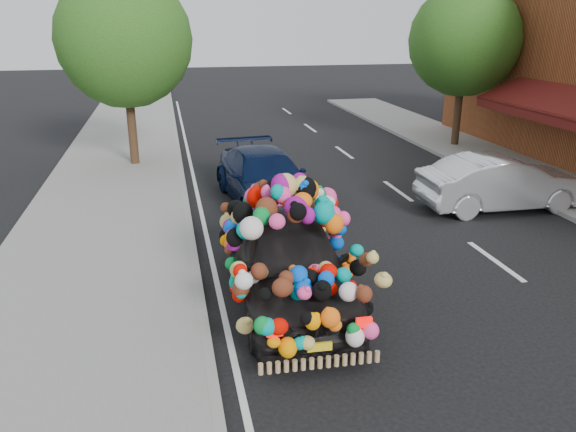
{
  "coord_description": "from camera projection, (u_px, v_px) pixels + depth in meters",
  "views": [
    {
      "loc": [
        -2.71,
        -9.27,
        4.62
      ],
      "look_at": [
        -0.68,
        0.06,
        1.26
      ],
      "focal_mm": 35.0,
      "sensor_mm": 36.0,
      "label": 1
    }
  ],
  "objects": [
    {
      "name": "silver_hatchback",
      "position": [
        502.0,
        183.0,
        14.24
      ],
      "size": [
        4.25,
        1.57,
        1.39
      ],
      "primitive_type": "imported",
      "rotation": [
        0.0,
        0.0,
        1.55
      ],
      "color": "silver",
      "rests_on": "ground"
    },
    {
      "name": "tree_far_b",
      "position": [
        465.0,
        41.0,
        20.16
      ],
      "size": [
        4.0,
        4.0,
        5.9
      ],
      "color": "#332114",
      "rests_on": "ground"
    },
    {
      "name": "plush_art_car",
      "position": [
        289.0,
        241.0,
        9.38
      ],
      "size": [
        2.3,
        4.72,
        2.17
      ],
      "rotation": [
        0.0,
        0.0,
        -0.03
      ],
      "color": "black",
      "rests_on": "ground"
    },
    {
      "name": "tree_near_sidewalk",
      "position": [
        124.0,
        40.0,
        17.28
      ],
      "size": [
        4.2,
        4.2,
        6.13
      ],
      "color": "#332114",
      "rests_on": "ground"
    },
    {
      "name": "ground",
      "position": [
        324.0,
        277.0,
        10.62
      ],
      "size": [
        100.0,
        100.0,
        0.0
      ],
      "primitive_type": "plane",
      "color": "black",
      "rests_on": "ground"
    },
    {
      "name": "navy_sedan",
      "position": [
        265.0,
        178.0,
        14.67
      ],
      "size": [
        2.39,
        4.94,
        1.39
      ],
      "primitive_type": "imported",
      "rotation": [
        0.0,
        0.0,
        0.1
      ],
      "color": "black",
      "rests_on": "ground"
    },
    {
      "name": "lane_markings",
      "position": [
        495.0,
        261.0,
        11.35
      ],
      "size": [
        6.0,
        50.0,
        0.01
      ],
      "primitive_type": null,
      "color": "silver",
      "rests_on": "ground"
    },
    {
      "name": "sidewalk",
      "position": [
        85.0,
        297.0,
        9.74
      ],
      "size": [
        4.0,
        60.0,
        0.12
      ],
      "primitive_type": "cube",
      "color": "gray",
      "rests_on": "ground"
    },
    {
      "name": "kerb",
      "position": [
        198.0,
        286.0,
        10.13
      ],
      "size": [
        0.15,
        60.0,
        0.13
      ],
      "primitive_type": "cube",
      "color": "gray",
      "rests_on": "ground"
    }
  ]
}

